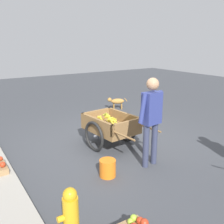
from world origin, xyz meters
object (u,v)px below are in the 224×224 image
Objects in this scene: vendor_person at (151,115)px; fire_hydrant at (71,215)px; fruit_cart at (111,127)px; dog at (116,101)px; plastic_bucket at (108,168)px.

vendor_person reaches higher than fire_hydrant.
dog is at bearing -36.36° from fruit_cart.
vendor_person is 2.41× the size of fire_hydrant.
fruit_cart is 2.76× the size of dog.
dog is 0.93× the size of fire_hydrant.
vendor_person is 4.10m from dog.
fire_hydrant is 1.50m from plastic_bucket.
plastic_bucket is at bearing -48.51° from fire_hydrant.
vendor_person is 5.49× the size of plastic_bucket.
dog is 2.11× the size of plastic_bucket.
fruit_cart is at bearing -35.61° from plastic_bucket.
vendor_person reaches higher than plastic_bucket.
fruit_cart reaches higher than fire_hydrant.
fruit_cart is at bearing -42.50° from fire_hydrant.
dog is (2.51, -1.85, -0.17)m from fruit_cart.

